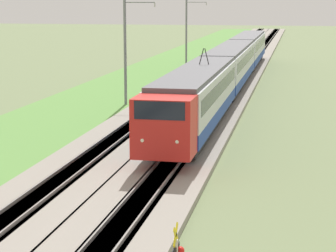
{
  "coord_description": "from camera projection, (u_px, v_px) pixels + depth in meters",
  "views": [
    {
      "loc": [
        -14.56,
        -10.43,
        8.36
      ],
      "look_at": [
        16.15,
        -4.3,
        2.28
      ],
      "focal_mm": 70.0,
      "sensor_mm": 36.0,
      "label": 1
    }
  ],
  "objects": [
    {
      "name": "ballast_main",
      "position": [
        192.0,
        82.0,
        65.72
      ],
      "size": [
        240.0,
        4.4,
        0.3
      ],
      "color": "gray",
      "rests_on": "ground"
    },
    {
      "name": "ballast_adjacent",
      "position": [
        235.0,
        83.0,
        64.89
      ],
      "size": [
        240.0,
        4.4,
        0.3
      ],
      "color": "gray",
      "rests_on": "ground"
    },
    {
      "name": "track_main",
      "position": [
        192.0,
        82.0,
        65.72
      ],
      "size": [
        240.0,
        1.57,
        0.45
      ],
      "color": "#4C4238",
      "rests_on": "ground"
    },
    {
      "name": "track_adjacent",
      "position": [
        235.0,
        83.0,
        64.89
      ],
      "size": [
        240.0,
        1.57,
        0.45
      ],
      "color": "#4C4238",
      "rests_on": "ground"
    },
    {
      "name": "grass_verge",
      "position": [
        135.0,
        82.0,
        66.88
      ],
      "size": [
        240.0,
        9.14,
        0.12
      ],
      "color": "#5B8E42",
      "rests_on": "ground"
    },
    {
      "name": "passenger_train",
      "position": [
        231.0,
        64.0,
        60.62
      ],
      "size": [
        63.23,
        2.99,
        5.18
      ],
      "rotation": [
        0.0,
        0.0,
        3.14
      ],
      "color": "red",
      "rests_on": "ground"
    },
    {
      "name": "catenary_mast_mid",
      "position": [
        126.0,
        47.0,
        51.27
      ],
      "size": [
        0.22,
        2.56,
        9.02
      ],
      "color": "slate",
      "rests_on": "ground"
    },
    {
      "name": "catenary_mast_far",
      "position": [
        187.0,
        31.0,
        78.69
      ],
      "size": [
        0.22,
        2.56,
        8.9
      ],
      "color": "slate",
      "rests_on": "ground"
    }
  ]
}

